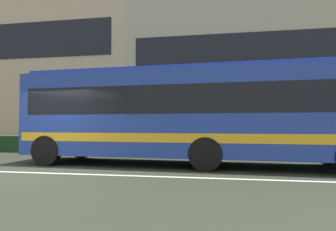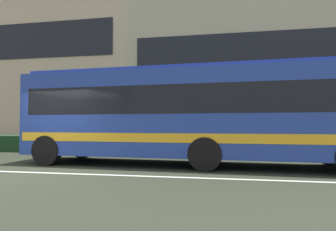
% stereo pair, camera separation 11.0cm
% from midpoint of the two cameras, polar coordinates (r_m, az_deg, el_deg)
% --- Properties ---
extents(ground_plane, '(160.00, 160.00, 0.00)m').
position_cam_midpoint_polar(ground_plane, '(9.51, -24.56, -9.86)').
color(ground_plane, '#2D3225').
extents(lane_centre_line, '(60.00, 0.16, 0.01)m').
position_cam_midpoint_polar(lane_centre_line, '(9.51, -24.56, -9.83)').
color(lane_centre_line, silver).
rests_on(lane_centre_line, ground_plane).
extents(hedge_row_far, '(18.76, 1.10, 0.81)m').
position_cam_midpoint_polar(hedge_row_far, '(14.24, -4.41, -5.65)').
color(hedge_row_far, '#204A25').
rests_on(hedge_row_far, ground_plane).
extents(apartment_block_left, '(23.82, 12.03, 12.48)m').
position_cam_midpoint_polar(apartment_block_left, '(30.87, -25.61, 7.46)').
color(apartment_block_left, '#C2AF90').
rests_on(apartment_block_left, ground_plane).
extents(apartment_block_right, '(18.27, 12.03, 10.26)m').
position_cam_midpoint_polar(apartment_block_right, '(24.96, 17.47, 6.96)').
color(apartment_block_right, '#B2AD91').
rests_on(apartment_block_right, ground_plane).
extents(transit_bus, '(11.35, 3.15, 3.22)m').
position_cam_midpoint_polar(transit_bus, '(10.11, 4.23, 0.57)').
color(transit_bus, '#233E9B').
rests_on(transit_bus, ground_plane).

